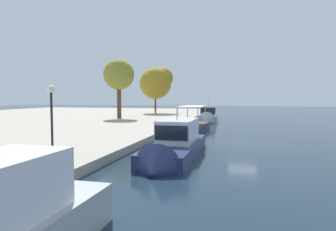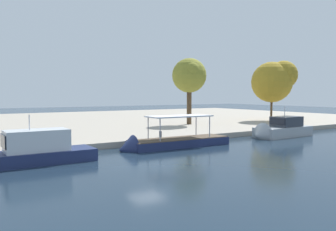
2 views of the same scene
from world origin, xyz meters
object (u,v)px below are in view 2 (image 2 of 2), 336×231
motor_yacht_1 (18,156)px  tree_2 (190,75)px  mooring_bollard_0 (160,134)px  tour_boat_2 (170,144)px  motor_yacht_3 (280,131)px  tree_0 (275,80)px

motor_yacht_1 → tree_2: 31.01m
mooring_bollard_0 → tour_boat_2: bearing=-105.3°
tour_boat_2 → tree_2: 20.15m
motor_yacht_3 → tree_2: 16.09m
motor_yacht_1 → motor_yacht_3: bearing=-178.2°
mooring_bollard_0 → tree_2: (11.69, 10.80, 6.88)m
motor_yacht_3 → tour_boat_2: bearing=-3.6°
mooring_bollard_0 → tree_0: (27.93, 8.92, 6.34)m
tour_boat_2 → tree_2: size_ratio=1.19×
tour_boat_2 → mooring_bollard_0: 3.24m
tree_2 → tree_0: bearing=-6.6°
motor_yacht_1 → motor_yacht_3: motor_yacht_1 is taller
motor_yacht_1 → tree_2: (26.14, 15.04, 7.19)m
motor_yacht_1 → tree_0: size_ratio=1.08×
tour_boat_2 → motor_yacht_3: 15.20m
motor_yacht_1 → tree_2: bearing=-150.0°
motor_yacht_3 → tree_0: tree_0 is taller
motor_yacht_3 → mooring_bollard_0: 14.74m
motor_yacht_1 → mooring_bollard_0: (14.45, 4.24, 0.32)m
motor_yacht_3 → mooring_bollard_0: bearing=-15.7°
tour_boat_2 → mooring_bollard_0: tour_boat_2 is taller
tour_boat_2 → tree_0: bearing=-156.2°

